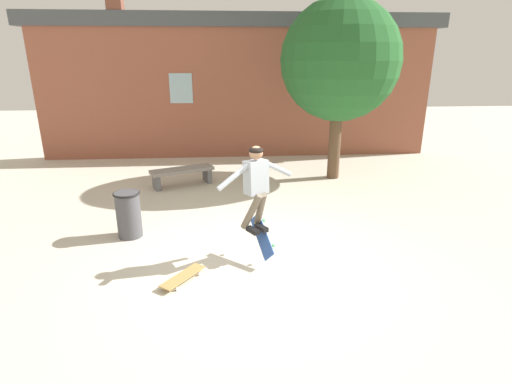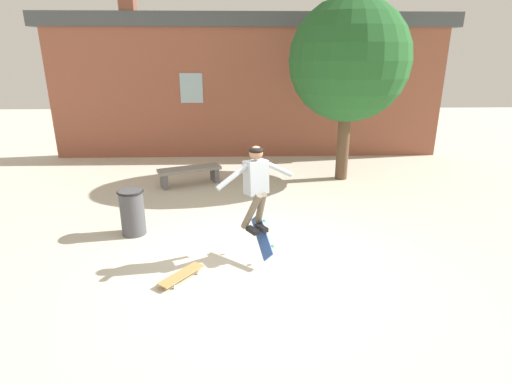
{
  "view_description": "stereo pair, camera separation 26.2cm",
  "coord_description": "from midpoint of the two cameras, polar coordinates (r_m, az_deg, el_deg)",
  "views": [
    {
      "loc": [
        -0.42,
        -5.69,
        3.14
      ],
      "look_at": [
        0.02,
        0.15,
        1.15
      ],
      "focal_mm": 28.0,
      "sensor_mm": 36.0,
      "label": 1
    },
    {
      "loc": [
        -0.16,
        -5.71,
        3.14
      ],
      "look_at": [
        0.02,
        0.15,
        1.15
      ],
      "focal_mm": 28.0,
      "sensor_mm": 36.0,
      "label": 2
    }
  ],
  "objects": [
    {
      "name": "trash_bin",
      "position": [
        7.62,
        -16.31,
        -2.69
      ],
      "size": [
        0.48,
        0.48,
        0.85
      ],
      "color": "#47474C",
      "rests_on": "ground_plane"
    },
    {
      "name": "skateboard_resting",
      "position": [
        6.12,
        -9.38,
        -11.59
      ],
      "size": [
        0.64,
        0.76,
        0.08
      ],
      "rotation": [
        0.0,
        0.0,
        4.07
      ],
      "color": "#AD894C",
      "rests_on": "ground_plane"
    },
    {
      "name": "park_bench",
      "position": [
        10.34,
        -8.74,
        2.79
      ],
      "size": [
        1.64,
        1.06,
        0.45
      ],
      "rotation": [
        0.0,
        0.0,
        0.41
      ],
      "color": "gray",
      "rests_on": "ground_plane"
    },
    {
      "name": "tree_right",
      "position": [
        10.65,
        13.87,
        17.71
      ],
      "size": [
        3.0,
        3.0,
        4.55
      ],
      "color": "brown",
      "rests_on": "ground_plane"
    },
    {
      "name": "skater",
      "position": [
        6.14,
        1.23,
        1.5
      ],
      "size": [
        1.22,
        0.79,
        1.38
      ],
      "rotation": [
        0.0,
        0.0,
        -1.03
      ],
      "color": "#9EA8B2"
    },
    {
      "name": "skateboard_flipping",
      "position": [
        6.44,
        2.03,
        -6.35
      ],
      "size": [
        0.36,
        0.75,
        0.57
      ],
      "rotation": [
        0.0,
        0.0,
        -1.31
      ],
      "color": "#2D519E"
    },
    {
      "name": "building_backdrop",
      "position": [
        13.1,
        -0.69,
        15.11
      ],
      "size": [
        13.03,
        0.52,
        5.39
      ],
      "color": "#93513D",
      "rests_on": "ground_plane"
    },
    {
      "name": "ground_plane",
      "position": [
        6.51,
        0.99,
        -10.02
      ],
      "size": [
        40.0,
        40.0,
        0.0
      ],
      "primitive_type": "plane",
      "color": "beige"
    }
  ]
}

